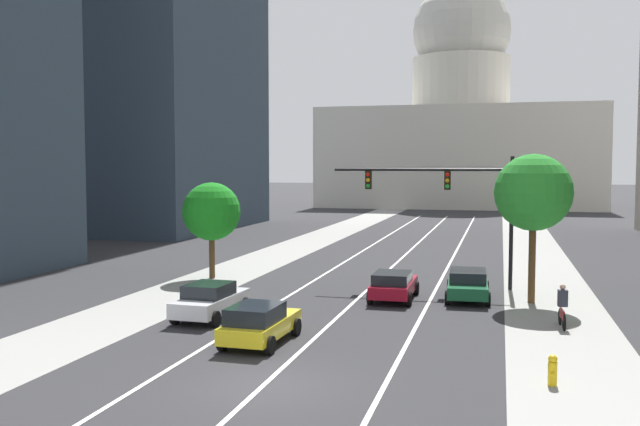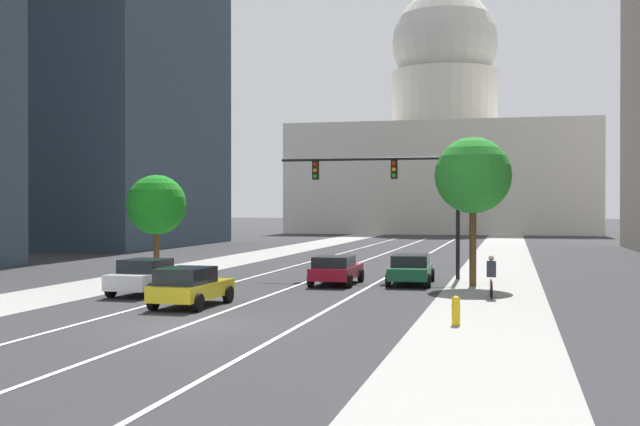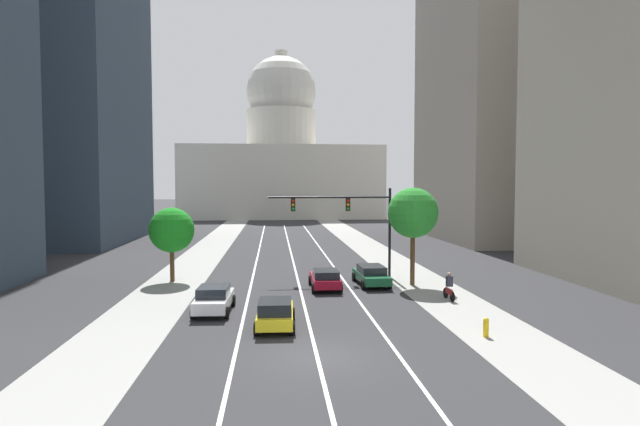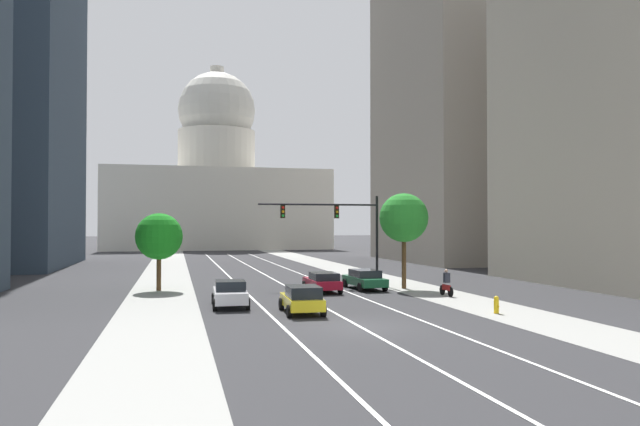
# 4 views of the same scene
# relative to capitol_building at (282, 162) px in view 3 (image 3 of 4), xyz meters

# --- Properties ---
(ground_plane) EXTENTS (400.00, 400.00, 0.00)m
(ground_plane) POSITION_rel_capitol_building_xyz_m (0.00, -55.45, -12.04)
(ground_plane) COLOR #2B2B2D
(sidewalk_left) EXTENTS (4.28, 130.00, 0.01)m
(sidewalk_left) POSITION_rel_capitol_building_xyz_m (-8.86, -60.45, -12.03)
(sidewalk_left) COLOR gray
(sidewalk_left) RESTS_ON ground
(sidewalk_right) EXTENTS (4.28, 130.00, 0.01)m
(sidewalk_right) POSITION_rel_capitol_building_xyz_m (8.86, -60.45, -12.03)
(sidewalk_right) COLOR gray
(sidewalk_right) RESTS_ON ground
(lane_stripe_left) EXTENTS (0.16, 90.00, 0.01)m
(lane_stripe_left) POSITION_rel_capitol_building_xyz_m (-3.36, -70.45, -12.03)
(lane_stripe_left) COLOR white
(lane_stripe_left) RESTS_ON ground
(lane_stripe_center) EXTENTS (0.16, 90.00, 0.01)m
(lane_stripe_center) POSITION_rel_capitol_building_xyz_m (0.00, -70.45, -12.03)
(lane_stripe_center) COLOR white
(lane_stripe_center) RESTS_ON ground
(lane_stripe_right) EXTENTS (0.16, 90.00, 0.01)m
(lane_stripe_right) POSITION_rel_capitol_building_xyz_m (3.36, -70.45, -12.03)
(lane_stripe_right) COLOR white
(lane_stripe_right) RESTS_ON ground
(office_tower_far_right) EXTENTS (15.51, 25.06, 60.45)m
(office_tower_far_right) POSITION_rel_capitol_building_xyz_m (27.00, -50.97, 18.22)
(office_tower_far_right) COLOR #9E9384
(office_tower_far_right) RESTS_ON ground
(capitol_building) EXTENTS (42.02, 25.04, 36.50)m
(capitol_building) POSITION_rel_capitol_building_xyz_m (0.00, 0.00, 0.00)
(capitol_building) COLOR beige
(capitol_building) RESTS_ON ground
(car_yellow) EXTENTS (2.04, 4.11, 1.46)m
(car_yellow) POSITION_rel_capitol_building_xyz_m (-1.69, -91.04, -11.27)
(car_yellow) COLOR yellow
(car_yellow) RESTS_ON ground
(car_white) EXTENTS (2.10, 4.31, 1.48)m
(car_white) POSITION_rel_capitol_building_xyz_m (-5.04, -87.59, -11.28)
(car_white) COLOR silver
(car_white) RESTS_ON ground
(car_crimson) EXTENTS (2.01, 4.26, 1.37)m
(car_crimson) POSITION_rel_capitol_building_xyz_m (1.68, -81.76, -11.31)
(car_crimson) COLOR maroon
(car_crimson) RESTS_ON ground
(car_green) EXTENTS (2.18, 4.78, 1.39)m
(car_green) POSITION_rel_capitol_building_xyz_m (5.04, -80.62, -11.30)
(car_green) COLOR #14512D
(car_green) RESTS_ON ground
(traffic_signal_mast) EXTENTS (9.27, 0.39, 6.77)m
(traffic_signal_mast) POSITION_rel_capitol_building_xyz_m (4.06, -77.61, -7.22)
(traffic_signal_mast) COLOR black
(traffic_signal_mast) RESTS_ON ground
(fire_hydrant) EXTENTS (0.26, 0.35, 0.91)m
(fire_hydrant) POSITION_rel_capitol_building_xyz_m (7.99, -93.37, -11.57)
(fire_hydrant) COLOR yellow
(fire_hydrant) RESTS_ON ground
(cyclist) EXTENTS (0.38, 1.70, 1.72)m
(cyclist) POSITION_rel_capitol_building_xyz_m (8.86, -85.79, -11.19)
(cyclist) COLOR black
(cyclist) RESTS_ON ground
(street_tree_mid_left) EXTENTS (3.24, 3.24, 5.38)m
(street_tree_mid_left) POSITION_rel_capitol_building_xyz_m (-9.11, -78.00, -8.30)
(street_tree_mid_left) COLOR #51381E
(street_tree_mid_left) RESTS_ON ground
(street_tree_near_right) EXTENTS (3.51, 3.51, 6.84)m
(street_tree_near_right) POSITION_rel_capitol_building_xyz_m (7.91, -80.88, -6.98)
(street_tree_near_right) COLOR #51381E
(street_tree_near_right) RESTS_ON ground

